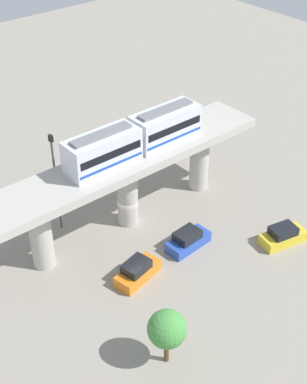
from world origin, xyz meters
name	(u,v)px	position (x,y,z in m)	size (l,w,h in m)	color
ground_plane	(128,221)	(0.00, 0.00, 0.00)	(120.00, 120.00, 0.00)	gray
viaduct	(127,173)	(0.00, 0.00, 5.46)	(5.20, 28.00, 7.21)	#B7B2AA
train	(135,138)	(0.00, -1.02, 8.74)	(2.64, 13.55, 3.24)	silver
parked_car_orange	(137,271)	(-6.50, 4.07, 0.74)	(2.63, 4.48, 1.76)	orange
parked_car_blue	(188,240)	(-6.26, -1.85, 0.74)	(2.07, 4.31, 1.76)	#284CB7
parked_car_yellow	(283,236)	(-11.29, -8.81, 0.74)	(2.66, 4.49, 1.76)	yellow
tree_near_viaduct	(167,329)	(-14.32, 7.70, 3.24)	(2.76, 2.76, 4.65)	brown
signal_post	(56,179)	(3.40, 5.29, 5.42)	(0.44, 0.28, 9.81)	#4C4C51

